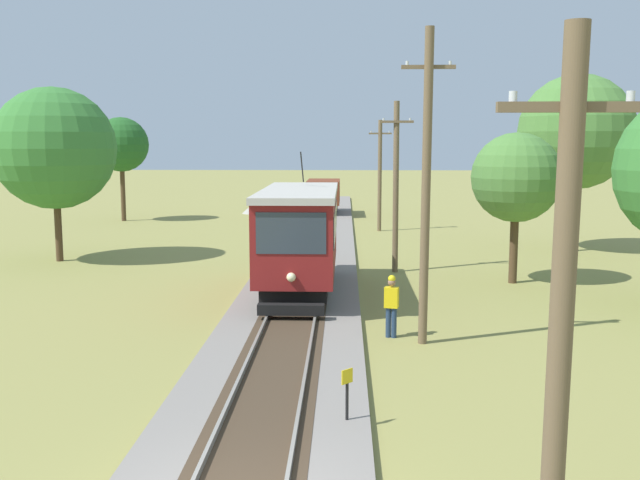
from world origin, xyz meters
TOP-DOWN VIEW (x-y plane):
  - red_tram at (0.00, 15.17)m, footprint 2.60×8.54m
  - freight_car at (0.00, 43.46)m, footprint 2.40×5.20m
  - utility_pole_foreground at (3.73, -2.77)m, footprint 1.40×0.39m
  - utility_pole_near_tram at (3.73, 9.13)m, footprint 1.40×0.51m
  - utility_pole_mid at (3.73, 20.21)m, footprint 1.40×0.58m
  - utility_pole_far at (3.73, 34.08)m, footprint 1.40×0.29m
  - trackside_signal_marker at (1.65, 3.34)m, footprint 0.21×0.21m
  - gravel_pile at (-5.29, 44.69)m, footprint 2.06×2.06m
  - track_worker at (2.91, 9.81)m, footprint 0.43×0.33m
  - tree_left_near at (-13.83, 39.14)m, footprint 3.74×3.74m
  - tree_right_near at (8.16, 17.83)m, footprint 3.44×3.44m
  - tree_left_far at (13.00, 26.16)m, footprint 5.66×5.66m
  - tree_right_far at (-11.57, 22.29)m, footprint 5.51×5.51m

SIDE VIEW (x-z plane):
  - gravel_pile at x=-5.29m, z-range 0.00..0.92m
  - trackside_signal_marker at x=1.65m, z-range 0.08..1.26m
  - track_worker at x=2.91m, z-range 0.09..1.88m
  - freight_car at x=0.00m, z-range 0.40..2.71m
  - red_tram at x=0.00m, z-range -0.20..4.59m
  - utility_pole_foreground at x=3.73m, z-range 0.10..6.67m
  - utility_pole_far at x=3.73m, z-range 0.10..6.88m
  - utility_pole_mid at x=3.73m, z-range 0.10..7.25m
  - tree_right_near at x=8.16m, z-range 1.18..7.01m
  - utility_pole_near_tram at x=3.73m, z-range 0.10..8.48m
  - tree_right_far at x=-11.57m, z-range 1.20..9.13m
  - tree_left_near at x=-13.83m, z-range 1.69..8.85m
  - tree_left_far at x=13.00m, z-range 1.55..10.33m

